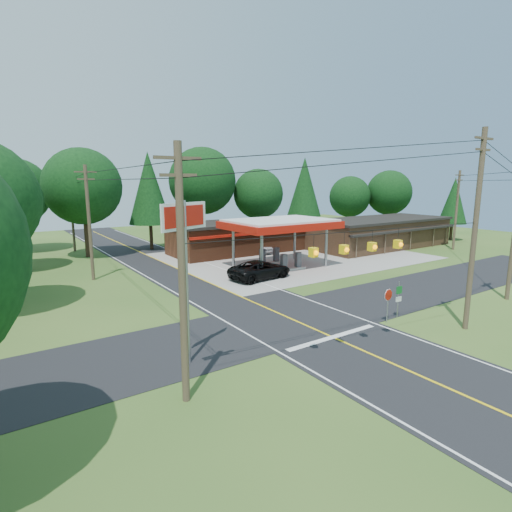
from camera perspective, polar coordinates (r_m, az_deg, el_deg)
ground at (r=25.63m, az=5.16°, el=-9.02°), size 120.00×120.00×0.00m
main_highway at (r=25.63m, az=5.16°, el=-9.00°), size 8.00×120.00×0.02m
cross_road at (r=25.62m, az=5.16°, el=-8.99°), size 70.00×7.00×0.02m
lane_center_yellow at (r=25.62m, az=5.16°, el=-8.96°), size 0.15×110.00×0.00m
gas_canopy at (r=40.16m, az=3.47°, el=4.38°), size 10.60×7.40×4.88m
convenience_store at (r=49.19m, az=-2.75°, el=2.76°), size 16.40×7.55×3.80m
strip_building at (r=55.89m, az=17.17°, el=3.24°), size 20.40×8.75×3.80m
utility_pole_near_right at (r=25.80m, az=28.81°, el=3.45°), size 1.80×0.30×11.50m
utility_pole_near_left at (r=15.22m, az=-10.53°, el=-2.40°), size 1.80×0.30×10.00m
utility_pole_far_left at (r=37.51m, az=-22.74°, el=4.59°), size 1.80×0.30×10.00m
utility_pole_far_right at (r=56.69m, az=26.73°, el=6.03°), size 1.80×0.30×10.00m
utility_pole_north at (r=54.49m, az=-24.81°, el=5.56°), size 0.30×0.30×9.50m
overhead_beacons at (r=19.28m, az=14.49°, el=3.21°), size 17.04×2.04×1.03m
treeline_backdrop at (r=45.62m, az=-13.50°, el=8.91°), size 70.27×51.59×13.30m
suv_car at (r=35.70m, az=0.62°, el=-1.97°), size 6.58×6.58×1.65m
sedan_car at (r=48.79m, az=0.49°, el=1.35°), size 4.80×4.80×1.54m
big_stop_sign at (r=18.38m, az=-10.08°, el=1.95°), size 2.67×1.24×7.76m
octagonal_stop_sign at (r=25.81m, az=18.36°, el=-5.69°), size 0.76×0.11×2.15m
route_sign_post at (r=26.98m, az=19.70°, el=-5.43°), size 0.49×0.11×2.38m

